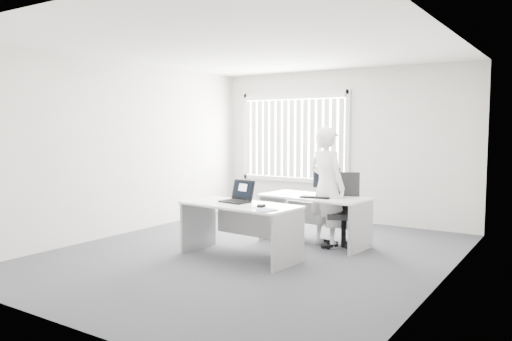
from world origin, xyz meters
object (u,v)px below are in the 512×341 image
Objects in this scene: person at (327,187)px; monitor at (327,181)px; laptop at (235,192)px; desk_near at (240,219)px; office_chair at (344,224)px; desk_far at (314,209)px.

monitor is at bearing -44.75° from person.
laptop is at bearing 74.84° from person.
laptop is at bearing 161.19° from desk_near.
office_chair is at bearing 59.36° from laptop.
person reaches higher than laptop.
person is 4.61× the size of laptop.
laptop is 1.58m from monitor.
office_chair is at bearing -137.48° from person.
desk_far is 0.94× the size of person.
desk_far is 0.49m from office_chair.
desk_far is at bearing 71.72° from laptop.
person reaches higher than monitor.
desk_far is at bearing 167.63° from office_chair.
desk_far is 4.34× the size of laptop.
desk_near is 0.38m from laptop.
laptop is (-1.04, -1.28, 0.54)m from office_chair.
desk_near is at bearing -14.92° from laptop.
monitor reaches higher than desk_far.
person reaches higher than desk_near.
office_chair reaches higher than laptop.
monitor is (0.69, 1.42, 0.05)m from laptop.
person is at bearing -75.41° from monitor.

